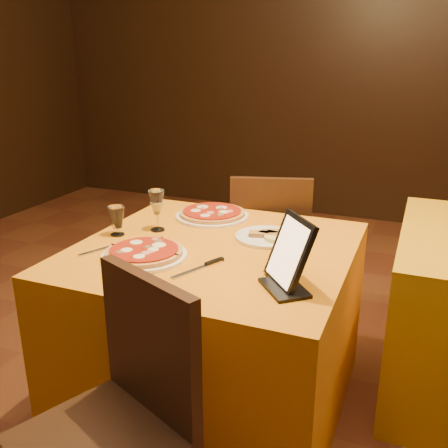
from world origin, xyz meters
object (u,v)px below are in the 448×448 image
at_px(main_table, 215,326).
at_px(water_glass, 117,221).
at_px(wine_glass, 157,210).
at_px(pizza_far, 212,214).
at_px(chair_main_far, 270,248).
at_px(tablet, 290,251).
at_px(chair_main_near, 99,442).
at_px(pizza_near, 144,254).

relative_size(main_table, water_glass, 8.46).
bearing_deg(wine_glass, pizza_far, 60.74).
distance_m(chair_main_far, tablet, 1.17).
height_order(pizza_far, wine_glass, wine_glass).
distance_m(chair_main_far, water_glass, 1.01).
relative_size(chair_main_near, water_glass, 7.00).
bearing_deg(water_glass, main_table, 4.57).
height_order(pizza_far, tablet, tablet).
bearing_deg(chair_main_far, chair_main_near, 73.58).
bearing_deg(tablet, water_glass, -143.48).
bearing_deg(water_glass, tablet, -13.37).
bearing_deg(pizza_near, tablet, -1.95).
height_order(main_table, tablet, tablet).
bearing_deg(pizza_far, wine_glass, -119.26).
bearing_deg(wine_glass, chair_main_far, 65.83).
bearing_deg(main_table, wine_glass, 164.62).
bearing_deg(pizza_far, main_table, -64.95).
bearing_deg(pizza_near, chair_main_near, -71.63).
distance_m(chair_main_far, wine_glass, 0.87).
bearing_deg(chair_main_near, chair_main_far, 113.61).
distance_m(chair_main_near, water_glass, 0.99).
relative_size(pizza_near, tablet, 1.37).
bearing_deg(pizza_far, tablet, -47.28).
relative_size(wine_glass, water_glass, 1.46).
xyz_separation_m(main_table, chair_main_far, (0.00, 0.79, 0.08)).
distance_m(pizza_far, water_glass, 0.48).
xyz_separation_m(main_table, chair_main_near, (0.00, -0.84, 0.08)).
bearing_deg(main_table, chair_main_far, 90.00).
xyz_separation_m(chair_main_far, tablet, (0.38, -1.02, 0.41)).
bearing_deg(main_table, tablet, -31.63).
bearing_deg(pizza_near, water_glass, 143.73).
relative_size(main_table, chair_main_far, 1.21).
bearing_deg(tablet, pizza_far, -177.39).
bearing_deg(chair_main_near, pizza_near, 131.98).
height_order(chair_main_near, pizza_near, chair_main_near).
relative_size(chair_main_far, pizza_near, 2.72).
bearing_deg(wine_glass, water_glass, -136.85).
xyz_separation_m(chair_main_near, pizza_far, (-0.17, 1.19, 0.31)).
distance_m(pizza_near, wine_glass, 0.33).
bearing_deg(tablet, chair_main_far, 160.05).
height_order(wine_glass, water_glass, wine_glass).
height_order(pizza_near, tablet, tablet).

